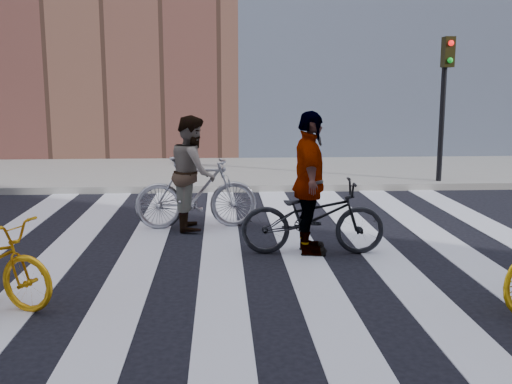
{
  "coord_description": "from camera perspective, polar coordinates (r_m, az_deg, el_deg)",
  "views": [
    {
      "loc": [
        -0.55,
        -7.76,
        2.3
      ],
      "look_at": [
        -0.07,
        0.3,
        0.85
      ],
      "focal_mm": 42.0,
      "sensor_mm": 36.0,
      "label": 1
    }
  ],
  "objects": [
    {
      "name": "traffic_signal",
      "position": [
        13.98,
        17.55,
        9.62
      ],
      "size": [
        0.22,
        0.42,
        3.33
      ],
      "color": "black",
      "rests_on": "ground"
    },
    {
      "name": "sidewalk_far",
      "position": [
        15.43,
        -1.36,
        1.88
      ],
      "size": [
        100.0,
        5.0,
        0.15
      ],
      "primitive_type": "cube",
      "color": "gray",
      "rests_on": "ground"
    },
    {
      "name": "bike_dark_rear",
      "position": [
        8.25,
        5.41,
        -2.39
      ],
      "size": [
        2.0,
        0.79,
        1.03
      ],
      "primitive_type": "imported",
      "rotation": [
        0.0,
        0.0,
        1.51
      ],
      "color": "black",
      "rests_on": "ground"
    },
    {
      "name": "rider_mid",
      "position": [
        9.65,
        -6.04,
        1.85
      ],
      "size": [
        0.76,
        0.94,
        1.83
      ],
      "primitive_type": "imported",
      "rotation": [
        0.0,
        0.0,
        1.65
      ],
      "color": "slate",
      "rests_on": "ground"
    },
    {
      "name": "bike_silver_mid",
      "position": [
        9.7,
        -5.71,
        -0.05
      ],
      "size": [
        2.0,
        0.7,
        1.18
      ],
      "primitive_type": "imported",
      "rotation": [
        0.0,
        0.0,
        1.65
      ],
      "color": "#A3A3AD",
      "rests_on": "ground"
    },
    {
      "name": "zebra_crosswalk",
      "position": [
        8.11,
        0.61,
        -6.28
      ],
      "size": [
        8.25,
        10.0,
        0.01
      ],
      "color": "silver",
      "rests_on": "ground"
    },
    {
      "name": "rider_rear",
      "position": [
        8.15,
        5.11,
        0.81
      ],
      "size": [
        0.54,
        1.18,
        1.96
      ],
      "primitive_type": "imported",
      "rotation": [
        0.0,
        0.0,
        1.51
      ],
      "color": "slate",
      "rests_on": "ground"
    },
    {
      "name": "ground",
      "position": [
        8.11,
        0.61,
        -6.32
      ],
      "size": [
        100.0,
        100.0,
        0.0
      ],
      "primitive_type": "plane",
      "color": "black",
      "rests_on": "ground"
    }
  ]
}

